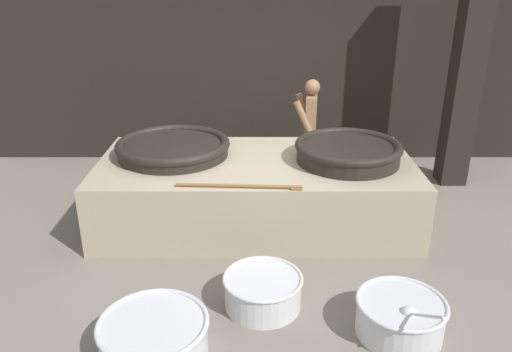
{
  "coord_description": "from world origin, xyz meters",
  "views": [
    {
      "loc": [
        -0.0,
        -5.75,
        3.04
      ],
      "look_at": [
        0.0,
        0.0,
        0.62
      ],
      "focal_mm": 35.0,
      "sensor_mm": 36.0,
      "label": 1
    }
  ],
  "objects_px": {
    "cook": "(310,128)",
    "giant_wok_near": "(173,147)",
    "prep_bowl_extra": "(154,335)",
    "prep_bowl_vegetables": "(400,315)",
    "prep_bowl_meat": "(263,290)",
    "giant_wok_far": "(348,151)"
  },
  "relations": [
    {
      "from": "prep_bowl_meat",
      "to": "prep_bowl_extra",
      "type": "distance_m",
      "value": 1.12
    },
    {
      "from": "giant_wok_far",
      "to": "cook",
      "type": "relative_size",
      "value": 0.83
    },
    {
      "from": "giant_wok_far",
      "to": "prep_bowl_extra",
      "type": "distance_m",
      "value": 3.19
    },
    {
      "from": "prep_bowl_vegetables",
      "to": "prep_bowl_extra",
      "type": "height_order",
      "value": "prep_bowl_vegetables"
    },
    {
      "from": "giant_wok_far",
      "to": "prep_bowl_meat",
      "type": "relative_size",
      "value": 1.69
    },
    {
      "from": "cook",
      "to": "giant_wok_near",
      "type": "bearing_deg",
      "value": 37.62
    },
    {
      "from": "prep_bowl_meat",
      "to": "prep_bowl_extra",
      "type": "xyz_separation_m",
      "value": [
        -0.93,
        -0.62,
        -0.01
      ]
    },
    {
      "from": "giant_wok_near",
      "to": "prep_bowl_vegetables",
      "type": "height_order",
      "value": "giant_wok_near"
    },
    {
      "from": "cook",
      "to": "prep_bowl_meat",
      "type": "bearing_deg",
      "value": 83.89
    },
    {
      "from": "giant_wok_near",
      "to": "prep_bowl_extra",
      "type": "xyz_separation_m",
      "value": [
        0.18,
        -2.59,
        -0.76
      ]
    },
    {
      "from": "prep_bowl_vegetables",
      "to": "prep_bowl_meat",
      "type": "height_order",
      "value": "prep_bowl_vegetables"
    },
    {
      "from": "cook",
      "to": "prep_bowl_meat",
      "type": "distance_m",
      "value": 3.19
    },
    {
      "from": "prep_bowl_extra",
      "to": "giant_wok_near",
      "type": "bearing_deg",
      "value": 94.07
    },
    {
      "from": "giant_wok_far",
      "to": "prep_bowl_extra",
      "type": "height_order",
      "value": "giant_wok_far"
    },
    {
      "from": "prep_bowl_vegetables",
      "to": "prep_bowl_extra",
      "type": "relative_size",
      "value": 1.09
    },
    {
      "from": "giant_wok_far",
      "to": "giant_wok_near",
      "type": "bearing_deg",
      "value": 174.25
    },
    {
      "from": "giant_wok_near",
      "to": "prep_bowl_vegetables",
      "type": "xyz_separation_m",
      "value": [
        2.33,
        -2.36,
        -0.75
      ]
    },
    {
      "from": "giant_wok_near",
      "to": "giant_wok_far",
      "type": "distance_m",
      "value": 2.18
    },
    {
      "from": "giant_wok_near",
      "to": "prep_bowl_extra",
      "type": "height_order",
      "value": "giant_wok_near"
    },
    {
      "from": "giant_wok_far",
      "to": "cook",
      "type": "bearing_deg",
      "value": 104.35
    },
    {
      "from": "prep_bowl_vegetables",
      "to": "prep_bowl_meat",
      "type": "distance_m",
      "value": 1.28
    },
    {
      "from": "giant_wok_near",
      "to": "prep_bowl_meat",
      "type": "distance_m",
      "value": 2.38
    }
  ]
}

